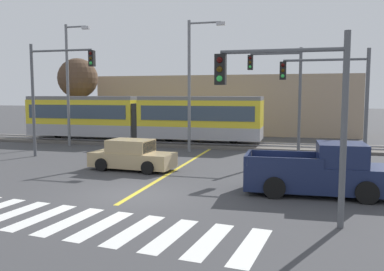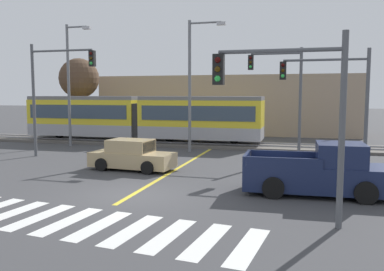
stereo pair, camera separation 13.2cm
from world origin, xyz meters
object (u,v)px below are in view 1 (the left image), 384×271
Objects in this scene: light_rail_tram at (140,117)px; sedan_crossing at (132,156)px; traffic_light_near_right at (296,100)px; traffic_light_mid_left at (52,83)px; traffic_light_mid_right at (335,91)px; bare_tree_far_west at (78,79)px; street_lamp_west at (70,78)px; pickup_truck at (322,173)px; street_lamp_centre at (193,77)px; traffic_light_far_right at (283,85)px.

sedan_crossing is at bearing -69.72° from light_rail_tram.
traffic_light_near_right is (7.98, -6.71, 2.93)m from sedan_crossing.
light_rail_tram is at bearing 73.32° from traffic_light_mid_left.
sedan_crossing is 10.57m from traffic_light_mid_right.
bare_tree_far_west reaches higher than sedan_crossing.
street_lamp_west is (-8.09, 7.53, 4.21)m from sedan_crossing.
pickup_truck is (12.74, -13.17, -1.21)m from light_rail_tram.
pickup_truck is 13.04m from street_lamp_centre.
light_rail_tram is 2.65× the size of bare_tree_far_west.
traffic_light_mid_right is 4.99m from traffic_light_far_right.
street_lamp_west is 1.25× the size of bare_tree_far_west.
traffic_light_mid_left is 13.80m from traffic_light_far_right.
traffic_light_mid_left reaches higher than light_rail_tram.
street_lamp_west is at bearing 176.26° from street_lamp_centre.
street_lamp_west reaches higher than bare_tree_far_west.
traffic_light_near_right is at bearing -100.61° from traffic_light_mid_right.
pickup_truck is at bearing 76.15° from traffic_light_near_right.
traffic_light_mid_left is 12.86m from bare_tree_far_west.
traffic_light_mid_left is at bearing 157.66° from sedan_crossing.
traffic_light_far_right is (6.99, 6.74, 3.61)m from sedan_crossing.
traffic_light_far_right reaches higher than sedan_crossing.
traffic_light_mid_right is at bearing 14.89° from sedan_crossing.
traffic_light_far_right is 0.94× the size of bare_tree_far_west.
traffic_light_mid_right is at bearing -28.87° from bare_tree_far_west.
pickup_truck is 0.63× the size of street_lamp_west.
bare_tree_far_west reaches higher than pickup_truck.
traffic_light_far_right is at bearing 123.29° from traffic_light_mid_right.
light_rail_tram is at bearing -27.27° from bare_tree_far_west.
pickup_truck is 6.31m from traffic_light_mid_right.
sedan_crossing is at bearing 162.27° from pickup_truck.
traffic_light_far_right is 0.75× the size of street_lamp_west.
light_rail_tram is 20.77m from traffic_light_near_right.
pickup_truck is at bearing -40.04° from bare_tree_far_west.
street_lamp_west reaches higher than street_lamp_centre.
traffic_light_mid_left is 15.88m from traffic_light_mid_right.
traffic_light_far_right is (13.14, 4.22, -0.15)m from traffic_light_mid_left.
street_lamp_west reaches higher than traffic_light_mid_left.
traffic_light_mid_right is (15.87, 0.06, -0.51)m from traffic_light_mid_left.
traffic_light_near_right reaches higher than sedan_crossing.
bare_tree_far_west is at bearing 157.85° from traffic_light_far_right.
traffic_light_mid_right is 0.91× the size of traffic_light_far_right.
street_lamp_centre reaches higher than sedan_crossing.
street_lamp_west is at bearing 177.01° from traffic_light_far_right.
street_lamp_centre is at bearing 116.20° from traffic_light_near_right.
traffic_light_mid_right reaches higher than pickup_truck.
street_lamp_west is (-15.08, 0.79, 0.60)m from traffic_light_far_right.
sedan_crossing is 18.79m from bare_tree_far_west.
sedan_crossing is at bearing -100.45° from street_lamp_centre.
pickup_truck is 10.39m from traffic_light_far_right.
pickup_truck is at bearing -78.57° from traffic_light_far_right.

